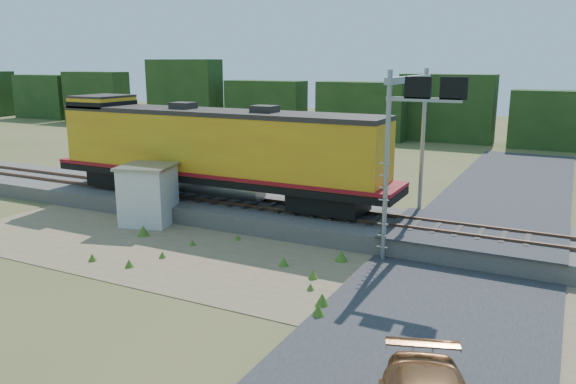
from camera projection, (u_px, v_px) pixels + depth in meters
The scene contains 10 objects.
ground at pixel (257, 270), 21.26m from camera, with size 140.00×140.00×0.00m, color #475123.
ballast at pixel (321, 221), 26.37m from camera, with size 70.00×5.00×0.80m, color slate.
rails at pixel (321, 211), 26.27m from camera, with size 70.00×1.54×0.16m.
dirt_shoulder at pixel (220, 258), 22.57m from camera, with size 26.00×8.00×0.03m, color #8C7754.
road at pixel (448, 295), 18.78m from camera, with size 7.00×66.00×0.86m.
tree_line_north at pixel (456, 111), 53.53m from camera, with size 130.00×3.00×6.50m.
weed_clumps at pixel (184, 255), 22.89m from camera, with size 15.00×6.20×0.56m, color #42691E, non-canonical shape.
locomotive at pixel (211, 149), 28.40m from camera, with size 19.15×2.92×4.94m.
shed at pixel (148, 194), 27.04m from camera, with size 3.03×3.03×2.90m.
signal_gantry at pixel (413, 116), 22.71m from camera, with size 2.94×6.20×7.43m.
Camera 1 is at (10.16, -17.31, 7.70)m, focal length 35.00 mm.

